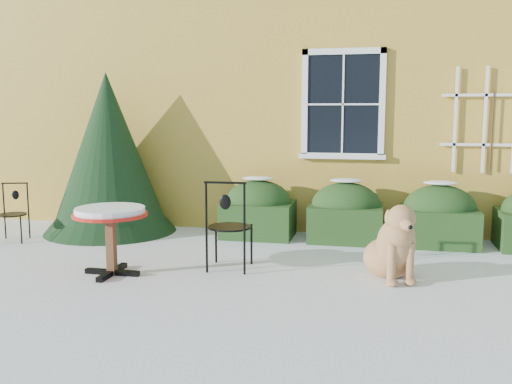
% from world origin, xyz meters
% --- Properties ---
extents(ground, '(80.00, 80.00, 0.00)m').
position_xyz_m(ground, '(0.00, 0.00, 0.00)').
color(ground, white).
rests_on(ground, ground).
extents(house, '(12.40, 8.40, 6.40)m').
position_xyz_m(house, '(0.00, 7.00, 3.22)').
color(house, gold).
rests_on(house, ground).
extents(hedge_row, '(4.95, 0.80, 0.91)m').
position_xyz_m(hedge_row, '(1.65, 2.55, 0.40)').
color(hedge_row, '#193213').
rests_on(hedge_row, ground).
extents(evergreen_shrub, '(2.04, 2.04, 2.47)m').
position_xyz_m(evergreen_shrub, '(-2.65, 2.43, 0.99)').
color(evergreen_shrub, black).
rests_on(evergreen_shrub, ground).
extents(bistro_table, '(0.85, 0.85, 0.79)m').
position_xyz_m(bistro_table, '(-1.53, 0.20, 0.66)').
color(bistro_table, black).
rests_on(bistro_table, ground).
extents(patio_chair_near, '(0.52, 0.52, 1.08)m').
position_xyz_m(patio_chair_near, '(-0.27, 0.71, 0.54)').
color(patio_chair_near, black).
rests_on(patio_chair_near, ground).
extents(patio_chair_far, '(0.46, 0.46, 0.84)m').
position_xyz_m(patio_chair_far, '(-3.73, 1.52, 0.42)').
color(patio_chair_far, black).
rests_on(patio_chair_far, ground).
extents(dog, '(0.75, 1.00, 0.90)m').
position_xyz_m(dog, '(1.64, 0.71, 0.36)').
color(dog, tan).
rests_on(dog, ground).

